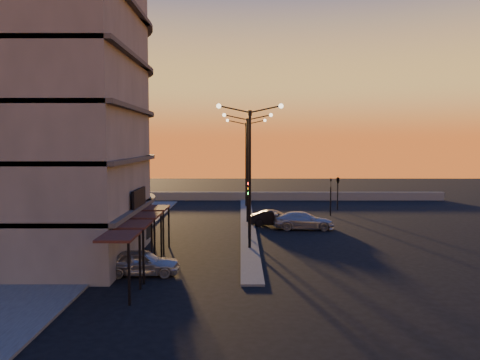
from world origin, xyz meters
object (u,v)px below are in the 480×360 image
(car_sedan, at_px, (274,218))
(car_wagon, at_px, (304,221))
(traffic_light_main, at_px, (249,200))
(streetlamp_mid, at_px, (248,159))
(car_hatchback, at_px, (141,262))

(car_sedan, xyz_separation_m, car_wagon, (2.28, -1.44, 0.05))
(traffic_light_main, distance_m, car_wagon, 6.55)
(streetlamp_mid, height_order, traffic_light_main, streetlamp_mid)
(traffic_light_main, height_order, car_sedan, traffic_light_main)
(streetlamp_mid, xyz_separation_m, traffic_light_main, (0.00, -7.13, -2.70))
(streetlamp_mid, distance_m, traffic_light_main, 7.62)
(car_hatchback, relative_size, car_sedan, 1.02)
(car_hatchback, height_order, car_sedan, car_hatchback)
(streetlamp_mid, height_order, car_wagon, streetlamp_mid)
(traffic_light_main, bearing_deg, car_hatchback, -123.48)
(traffic_light_main, relative_size, car_hatchback, 1.05)
(streetlamp_mid, bearing_deg, traffic_light_main, -90.00)
(car_hatchback, xyz_separation_m, car_sedan, (8.08, 14.53, -0.03))
(car_sedan, height_order, car_wagon, car_wagon)
(car_sedan, bearing_deg, streetlamp_mid, 65.58)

